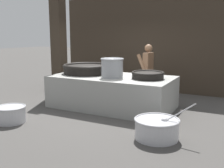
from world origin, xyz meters
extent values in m
plane|color=#474442|center=(0.00, 0.00, 0.00)|extent=(60.00, 60.00, 0.00)
cube|color=#382D23|center=(0.00, 2.70, 1.65)|extent=(6.45, 0.24, 3.31)
cube|color=#382D23|center=(-2.30, 0.68, 1.65)|extent=(0.38, 0.38, 3.31)
cube|color=gray|center=(0.00, 0.00, 0.43)|extent=(3.25, 1.69, 0.86)
cylinder|color=black|center=(-0.90, 0.13, 0.97)|extent=(1.29, 1.29, 0.22)
torus|color=black|center=(-0.90, 0.13, 1.08)|extent=(1.34, 1.34, 0.10)
cylinder|color=black|center=(0.99, 0.05, 0.93)|extent=(0.80, 0.80, 0.15)
torus|color=black|center=(0.99, 0.05, 1.01)|extent=(0.83, 0.83, 0.06)
cylinder|color=gray|center=(0.11, -0.20, 1.10)|extent=(0.56, 0.56, 0.48)
torus|color=gray|center=(0.11, -0.20, 1.34)|extent=(0.60, 0.60, 0.04)
cylinder|color=brown|center=(0.58, 1.13, 0.41)|extent=(0.13, 0.13, 0.83)
cylinder|color=brown|center=(0.59, 1.31, 0.41)|extent=(0.13, 0.13, 0.83)
cube|color=#722D4C|center=(0.59, 1.22, 0.58)|extent=(0.20, 0.25, 0.54)
cube|color=brown|center=(0.59, 1.22, 1.13)|extent=(0.17, 0.50, 0.61)
cylinder|color=brown|center=(0.48, 0.97, 1.13)|extent=(0.34, 0.11, 0.56)
cylinder|color=brown|center=(0.49, 1.47, 1.13)|extent=(0.34, 0.11, 0.56)
sphere|color=brown|center=(0.59, 1.22, 1.56)|extent=(0.23, 0.23, 0.23)
cylinder|color=#B7B7BC|center=(1.77, -1.59, 0.19)|extent=(0.82, 0.82, 0.37)
torus|color=#B7B7BC|center=(1.77, -1.59, 0.37)|extent=(0.86, 0.86, 0.04)
cylinder|color=tan|center=(1.77, -1.59, 0.27)|extent=(0.72, 0.72, 0.09)
sphere|color=#B7B7BC|center=(1.91, -1.56, 0.35)|extent=(0.15, 0.15, 0.15)
cylinder|color=#B7B7BC|center=(2.18, -1.51, 0.54)|extent=(0.55, 0.14, 0.40)
cylinder|color=#B7B7BC|center=(-1.44, -2.18, 0.18)|extent=(0.63, 0.63, 0.36)
torus|color=#B7B7BC|center=(-1.44, -2.18, 0.36)|extent=(0.66, 0.66, 0.03)
cylinder|color=orange|center=(-1.44, -2.18, 0.26)|extent=(0.56, 0.56, 0.09)
cylinder|color=orange|center=(-1.51, -2.36, 0.32)|extent=(0.06, 0.06, 0.04)
cylinder|color=orange|center=(-1.25, -2.27, 0.32)|extent=(0.06, 0.06, 0.04)
cylinder|color=orange|center=(-1.31, -2.20, 0.32)|extent=(0.07, 0.07, 0.04)
cylinder|color=orange|center=(-1.43, -2.18, 0.32)|extent=(0.04, 0.04, 0.04)
cylinder|color=orange|center=(-1.43, -2.18, 0.32)|extent=(0.03, 0.05, 0.03)
cylinder|color=orange|center=(-1.56, -2.24, 0.32)|extent=(0.05, 0.05, 0.03)
cylinder|color=orange|center=(-1.54, -2.19, 0.32)|extent=(0.05, 0.05, 0.03)
cylinder|color=orange|center=(-1.46, -2.07, 0.32)|extent=(0.05, 0.04, 0.04)
cylinder|color=orange|center=(-1.33, -2.30, 0.32)|extent=(0.05, 0.05, 0.03)
camera|label=1|loc=(3.17, -6.19, 1.93)|focal=42.00mm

